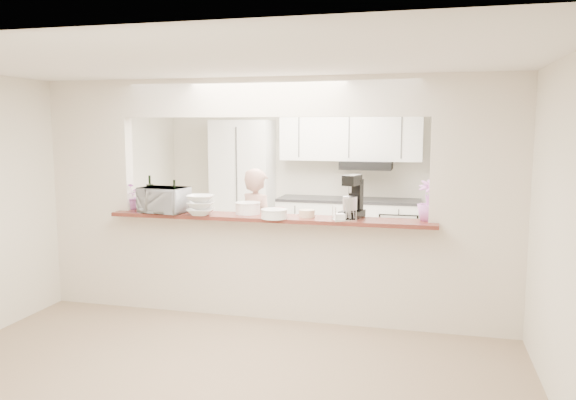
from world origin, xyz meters
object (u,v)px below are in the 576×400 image
(refrigerator, at_px, (461,209))
(toaster_oven, at_px, (164,200))
(person, at_px, (257,232))
(stand_mixer, at_px, (353,198))

(refrigerator, height_order, toaster_oven, refrigerator)
(toaster_oven, distance_m, person, 1.27)
(stand_mixer, bearing_deg, refrigerator, 65.17)
(stand_mixer, xyz_separation_m, person, (-1.24, 0.74, -0.53))
(person, bearing_deg, toaster_oven, 81.84)
(toaster_oven, distance_m, stand_mixer, 2.01)
(refrigerator, relative_size, toaster_oven, 3.46)
(refrigerator, distance_m, person, 3.06)
(refrigerator, xyz_separation_m, toaster_oven, (-3.20, -2.75, 0.38))
(toaster_oven, xyz_separation_m, person, (0.76, 0.90, -0.47))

